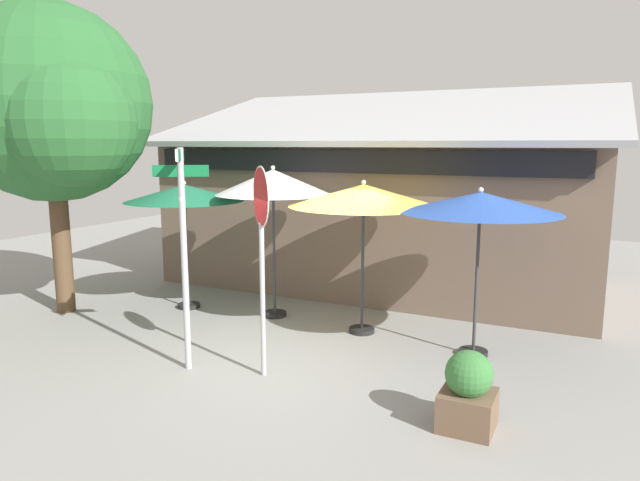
# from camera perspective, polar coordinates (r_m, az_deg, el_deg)

# --- Properties ---
(ground_plane) EXTENTS (28.00, 28.00, 0.10)m
(ground_plane) POSITION_cam_1_polar(r_m,az_deg,el_deg) (9.11, -2.77, -11.50)
(ground_plane) COLOR gray
(cafe_building) EXTENTS (9.91, 5.12, 4.59)m
(cafe_building) POSITION_cam_1_polar(r_m,az_deg,el_deg) (13.38, 6.39, 3.13)
(cafe_building) COLOR #705B4C
(cafe_building) RESTS_ON ground
(street_sign_post) EXTENTS (0.65, 0.70, 3.19)m
(street_sign_post) POSITION_cam_1_polar(r_m,az_deg,el_deg) (8.23, -13.49, 0.12)
(street_sign_post) COLOR #A8AAB2
(street_sign_post) RESTS_ON ground
(stop_sign) EXTENTS (0.61, 0.59, 2.95)m
(stop_sign) POSITION_cam_1_polar(r_m,az_deg,el_deg) (7.77, -5.88, 1.07)
(stop_sign) COLOR #A8AAB2
(stop_sign) RESTS_ON ground
(patio_umbrella_forest_green_left) EXTENTS (2.29, 2.29, 2.53)m
(patio_umbrella_forest_green_left) POSITION_cam_1_polar(r_m,az_deg,el_deg) (11.35, -13.41, 4.53)
(patio_umbrella_forest_green_left) COLOR black
(patio_umbrella_forest_green_left) RESTS_ON ground
(patio_umbrella_ivory_center) EXTENTS (2.12, 2.12, 2.84)m
(patio_umbrella_ivory_center) POSITION_cam_1_polar(r_m,az_deg,el_deg) (10.50, -4.72, 5.73)
(patio_umbrella_ivory_center) COLOR black
(patio_umbrella_ivory_center) RESTS_ON ground
(patio_umbrella_mustard_right) EXTENTS (2.53, 2.53, 2.64)m
(patio_umbrella_mustard_right) POSITION_cam_1_polar(r_m,az_deg,el_deg) (9.56, 4.37, 4.43)
(patio_umbrella_mustard_right) COLOR black
(patio_umbrella_mustard_right) RESTS_ON ground
(patio_umbrella_royal_blue_far_right) EXTENTS (2.38, 2.38, 2.60)m
(patio_umbrella_royal_blue_far_right) POSITION_cam_1_polar(r_m,az_deg,el_deg) (8.79, 15.73, 3.53)
(patio_umbrella_royal_blue_far_right) COLOR black
(patio_umbrella_royal_blue_far_right) RESTS_ON ground
(shade_tree) EXTENTS (3.94, 3.64, 5.79)m
(shade_tree) POSITION_cam_1_polar(r_m,az_deg,el_deg) (11.68, -25.05, 11.98)
(shade_tree) COLOR brown
(shade_tree) RESTS_ON ground
(sidewalk_planter) EXTENTS (0.61, 0.61, 0.93)m
(sidewalk_planter) POSITION_cam_1_polar(r_m,az_deg,el_deg) (6.93, 14.60, -14.48)
(sidewalk_planter) COLOR brown
(sidewalk_planter) RESTS_ON ground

